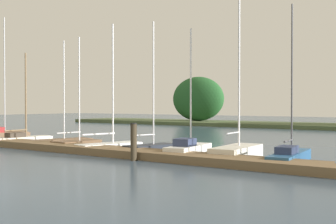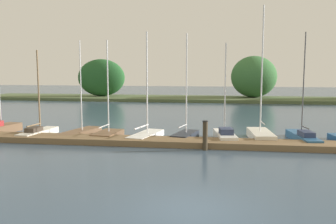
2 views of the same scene
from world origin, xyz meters
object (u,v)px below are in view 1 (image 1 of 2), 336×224
at_px(sailboat_2, 63,141).
at_px(sailboat_3, 78,143).
at_px(sailboat_1, 24,138).
at_px(sailboat_4, 111,145).
at_px(mooring_piling_1, 134,142).
at_px(sailboat_8, 290,155).
at_px(sailboat_5, 152,146).
at_px(sailboat_0, 3,134).
at_px(sailboat_7, 238,150).
at_px(sailboat_6, 189,149).

height_order(sailboat_2, sailboat_3, sailboat_2).
relative_size(sailboat_1, sailboat_4, 0.84).
relative_size(sailboat_3, mooring_piling_1, 3.83).
distance_m(sailboat_2, sailboat_8, 14.24).
distance_m(sailboat_3, sailboat_4, 2.53).
bearing_deg(sailboat_5, sailboat_0, 103.23).
xyz_separation_m(sailboat_7, mooring_piling_1, (-3.29, -3.38, 0.45)).
xyz_separation_m(sailboat_6, mooring_piling_1, (-1.09, -2.74, 0.46)).
bearing_deg(sailboat_5, sailboat_1, 107.39).
relative_size(sailboat_2, sailboat_8, 0.95).
bearing_deg(sailboat_6, sailboat_4, 81.99).
bearing_deg(sailboat_7, sailboat_3, 89.52).
bearing_deg(sailboat_4, sailboat_8, -74.51).
xyz_separation_m(sailboat_0, sailboat_8, (20.07, 0.05, -0.08)).
bearing_deg(sailboat_3, sailboat_2, 76.56).
distance_m(sailboat_2, sailboat_5, 7.10).
distance_m(sailboat_3, sailboat_7, 9.66).
distance_m(sailboat_1, sailboat_4, 7.19).
xyz_separation_m(sailboat_4, mooring_piling_1, (3.81, -2.68, 0.52)).
bearing_deg(sailboat_1, sailboat_3, -82.01).
bearing_deg(sailboat_6, sailboat_0, 79.62).
xyz_separation_m(sailboat_0, sailboat_7, (17.58, 0.21, -0.03)).
distance_m(sailboat_6, sailboat_8, 4.73).
distance_m(sailboat_7, sailboat_8, 2.50).
xyz_separation_m(sailboat_2, sailboat_4, (4.64, -0.68, 0.06)).
bearing_deg(sailboat_4, sailboat_7, -72.10).
height_order(sailboat_4, sailboat_6, sailboat_4).
distance_m(sailboat_5, sailboat_8, 7.15).
height_order(sailboat_8, mooring_piling_1, sailboat_8).
relative_size(sailboat_3, sailboat_7, 0.75).
xyz_separation_m(sailboat_3, sailboat_8, (12.13, 0.55, 0.05)).
height_order(sailboat_2, mooring_piling_1, sailboat_2).
xyz_separation_m(sailboat_2, sailboat_6, (9.54, -0.61, 0.13)).
bearing_deg(sailboat_3, mooring_piling_1, -108.22).
distance_m(sailboat_6, mooring_piling_1, 2.99).
bearing_deg(sailboat_1, sailboat_2, -65.02).
relative_size(sailboat_1, sailboat_3, 0.91).
xyz_separation_m(sailboat_2, sailboat_5, (7.09, -0.30, 0.08)).
height_order(sailboat_5, sailboat_6, sailboat_5).
bearing_deg(mooring_piling_1, sailboat_8, 29.05).
bearing_deg(sailboat_3, sailboat_8, -82.80).
height_order(sailboat_0, sailboat_4, sailboat_0).
bearing_deg(sailboat_5, mooring_piling_1, -142.35).
bearing_deg(sailboat_6, sailboat_5, 73.93).
distance_m(sailboat_4, sailboat_5, 2.49).
height_order(sailboat_1, sailboat_3, sailboat_3).
bearing_deg(mooring_piling_1, sailboat_2, 158.33).
bearing_deg(sailboat_4, sailboat_1, 104.18).
relative_size(sailboat_0, sailboat_5, 1.26).
relative_size(sailboat_0, sailboat_2, 1.32).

